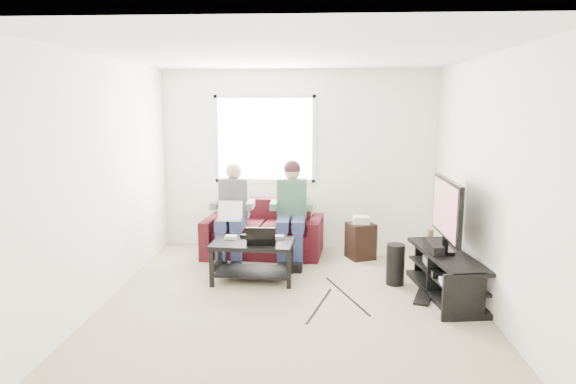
{
  "coord_description": "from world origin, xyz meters",
  "views": [
    {
      "loc": [
        0.24,
        -5.25,
        2.09
      ],
      "look_at": [
        -0.07,
        0.6,
        1.1
      ],
      "focal_mm": 32.0,
      "sensor_mm": 36.0,
      "label": 1
    }
  ],
  "objects": [
    {
      "name": "end_table",
      "position": [
        0.87,
        1.64,
        0.27
      ],
      "size": [
        0.33,
        0.33,
        0.59
      ],
      "color": "black",
      "rests_on": "floor"
    },
    {
      "name": "tv_stand",
      "position": [
        1.7,
        0.28,
        0.21
      ],
      "size": [
        0.63,
        1.5,
        0.48
      ],
      "color": "black",
      "rests_on": "floor"
    },
    {
      "name": "console_black",
      "position": [
        1.7,
        0.23,
        0.29
      ],
      "size": [
        0.38,
        0.3,
        0.07
      ],
      "primitive_type": "cube",
      "color": "black",
      "rests_on": "tv_stand"
    },
    {
      "name": "wall_left",
      "position": [
        -2.0,
        0.0,
        1.3
      ],
      "size": [
        0.0,
        4.5,
        4.5
      ],
      "primitive_type": "plane",
      "rotation": [
        1.57,
        0.0,
        1.57
      ],
      "color": "white",
      "rests_on": "floor"
    },
    {
      "name": "laptop_black",
      "position": [
        -0.38,
        0.58,
        0.6
      ],
      "size": [
        0.35,
        0.26,
        0.24
      ],
      "primitive_type": null,
      "rotation": [
        0.0,
        0.0,
        0.05
      ],
      "color": "black",
      "rests_on": "coffee_table"
    },
    {
      "name": "keyboard_floor",
      "position": [
        1.44,
        0.17,
        0.01
      ],
      "size": [
        0.31,
        0.51,
        0.03
      ],
      "primitive_type": "cube",
      "rotation": [
        0.0,
        0.0,
        -0.32
      ],
      "color": "black",
      "rests_on": "floor"
    },
    {
      "name": "person_left",
      "position": [
        -0.87,
        1.5,
        0.71
      ],
      "size": [
        0.4,
        0.7,
        1.3
      ],
      "color": "navy",
      "rests_on": "sofa"
    },
    {
      "name": "wall_front",
      "position": [
        0.0,
        -2.25,
        1.3
      ],
      "size": [
        4.5,
        0.0,
        4.5
      ],
      "primitive_type": "plane",
      "rotation": [
        -1.57,
        0.0,
        0.0
      ],
      "color": "white",
      "rests_on": "floor"
    },
    {
      "name": "wall_back",
      "position": [
        0.0,
        2.25,
        1.3
      ],
      "size": [
        4.5,
        0.0,
        4.5
      ],
      "primitive_type": "plane",
      "rotation": [
        1.57,
        0.0,
        0.0
      ],
      "color": "white",
      "rests_on": "floor"
    },
    {
      "name": "controller_c",
      "position": [
        -0.2,
        0.81,
        0.5
      ],
      "size": [
        0.14,
        0.1,
        0.04
      ],
      "primitive_type": "cube",
      "rotation": [
        0.0,
        0.0,
        0.06
      ],
      "color": "gray",
      "rests_on": "coffee_table"
    },
    {
      "name": "controller_b",
      "position": [
        -0.6,
        0.84,
        0.5
      ],
      "size": [
        0.15,
        0.11,
        0.04
      ],
      "primitive_type": "cube",
      "rotation": [
        0.0,
        0.0,
        -0.18
      ],
      "color": "black",
      "rests_on": "coffee_table"
    },
    {
      "name": "tv",
      "position": [
        1.7,
        0.38,
        0.94
      ],
      "size": [
        0.12,
        1.1,
        0.81
      ],
      "color": "black",
      "rests_on": "tv_stand"
    },
    {
      "name": "drink_cup",
      "position": [
        1.65,
        0.91,
        0.54
      ],
      "size": [
        0.08,
        0.08,
        0.12
      ],
      "primitive_type": "cylinder",
      "color": "#976941",
      "rests_on": "tv_stand"
    },
    {
      "name": "ceiling",
      "position": [
        0.0,
        0.0,
        2.6
      ],
      "size": [
        4.5,
        4.5,
        0.0
      ],
      "primitive_type": "plane",
      "rotation": [
        3.14,
        0.0,
        0.0
      ],
      "color": "white",
      "rests_on": "wall_back"
    },
    {
      "name": "window",
      "position": [
        -0.5,
        2.23,
        1.6
      ],
      "size": [
        1.48,
        0.04,
        1.28
      ],
      "color": "white",
      "rests_on": "wall_back"
    },
    {
      "name": "laptop_silver",
      "position": [
        -0.87,
        1.24,
        0.67
      ],
      "size": [
        0.35,
        0.26,
        0.24
      ],
      "primitive_type": null,
      "rotation": [
        0.0,
        0.0,
        -0.13
      ],
      "color": "silver",
      "rests_on": "person_left"
    },
    {
      "name": "soundbar",
      "position": [
        1.58,
        0.38,
        0.53
      ],
      "size": [
        0.12,
        0.5,
        0.1
      ],
      "primitive_type": "cube",
      "color": "black",
      "rests_on": "tv_stand"
    },
    {
      "name": "sofa",
      "position": [
        -0.47,
        1.76,
        0.29
      ],
      "size": [
        1.69,
        0.89,
        0.76
      ],
      "color": "#3F0F10",
      "rests_on": "floor"
    },
    {
      "name": "console_grey",
      "position": [
        1.7,
        0.58,
        0.29
      ],
      "size": [
        0.34,
        0.26,
        0.08
      ],
      "primitive_type": "cube",
      "color": "gray",
      "rests_on": "tv_stand"
    },
    {
      "name": "person_right",
      "position": [
        -0.07,
        1.52,
        0.77
      ],
      "size": [
        0.4,
        0.71,
        1.35
      ],
      "color": "navy",
      "rests_on": "sofa"
    },
    {
      "name": "controller_a",
      "position": [
        -0.78,
        0.78,
        0.5
      ],
      "size": [
        0.15,
        0.11,
        0.04
      ],
      "primitive_type": "cube",
      "rotation": [
        0.0,
        0.0,
        -0.13
      ],
      "color": "silver",
      "rests_on": "coffee_table"
    },
    {
      "name": "floor",
      "position": [
        0.0,
        0.0,
        0.0
      ],
      "size": [
        4.5,
        4.5,
        0.0
      ],
      "primitive_type": "plane",
      "color": "tan",
      "rests_on": "ground"
    },
    {
      "name": "coffee_table",
      "position": [
        -0.5,
        0.66,
        0.35
      ],
      "size": [
        0.99,
        0.65,
        0.48
      ],
      "color": "black",
      "rests_on": "floor"
    },
    {
      "name": "wall_right",
      "position": [
        2.0,
        0.0,
        1.3
      ],
      "size": [
        0.0,
        4.5,
        4.5
      ],
      "primitive_type": "plane",
      "rotation": [
        1.57,
        0.0,
        -1.57
      ],
      "color": "white",
      "rests_on": "floor"
    },
    {
      "name": "console_white",
      "position": [
        1.7,
        -0.12,
        0.28
      ],
      "size": [
        0.3,
        0.22,
        0.06
      ],
      "primitive_type": "cube",
      "color": "silver",
      "rests_on": "tv_stand"
    },
    {
      "name": "subwoofer",
      "position": [
        1.19,
        0.61,
        0.24
      ],
      "size": [
        0.21,
        0.21,
        0.48
      ],
      "primitive_type": "cylinder",
      "color": "black",
      "rests_on": "floor"
    }
  ]
}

